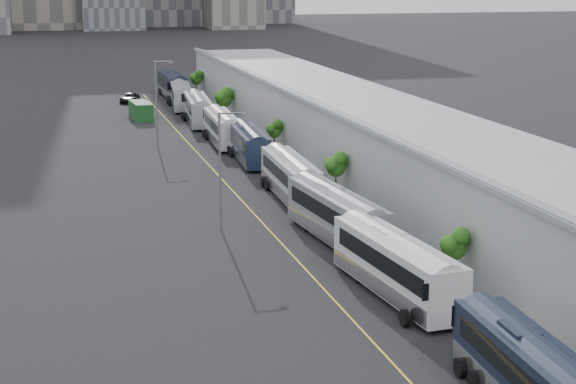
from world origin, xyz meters
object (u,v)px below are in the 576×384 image
object	(u,v)px
bus_3	(337,220)
bus_4	(290,180)
bus_5	(249,148)
bus_7	(198,112)
shipping_container	(141,111)
bus_2	(396,271)
suv	(130,98)
bus_6	(222,131)
street_lamp_far	(158,98)
bus_1	(533,384)
street_lamp_near	(222,163)
bus_8	(181,98)
bus_9	(173,87)

from	to	relation	value
bus_3	bus_4	world-z (taller)	bus_3
bus_5	bus_7	xyz separation A→B (m)	(-0.92, 25.82, 0.08)
bus_3	bus_5	xyz separation A→B (m)	(0.32, 30.60, -0.13)
bus_3	shipping_container	world-z (taller)	bus_3
bus_4	bus_5	xyz separation A→B (m)	(0.01, 16.51, -0.07)
bus_2	bus_4	bearing A→B (deg)	83.90
bus_3	suv	xyz separation A→B (m)	(-6.99, 79.32, -0.92)
bus_3	bus_6	distance (m)	41.48
bus_6	bus_5	bearing A→B (deg)	-83.85
bus_2	street_lamp_far	size ratio (longest dim) A/B	1.40
bus_5	bus_1	bearing A→B (deg)	-87.10
bus_2	bus_4	distance (m)	26.54
street_lamp_near	suv	size ratio (longest dim) A/B	1.75
bus_2	bus_6	size ratio (longest dim) A/B	1.05
bus_2	bus_3	xyz separation A→B (m)	(0.20, 12.45, 0.02)
bus_4	shipping_container	world-z (taller)	bus_4
bus_5	bus_3	bearing A→B (deg)	-87.24
bus_3	bus_7	xyz separation A→B (m)	(-0.60, 56.43, -0.05)
bus_8	bus_5	bearing A→B (deg)	-83.10
bus_3	shipping_container	bearing A→B (deg)	91.42
bus_7	bus_6	bearing A→B (deg)	-84.37
bus_1	bus_4	distance (m)	42.98
street_lamp_far	shipping_container	xyz separation A→B (m)	(0.24, 20.24, -4.29)
bus_3	shipping_container	size ratio (longest dim) A/B	2.20
bus_7	street_lamp_near	bearing A→B (deg)	-92.75
bus_1	shipping_container	distance (m)	91.58
bus_2	bus_9	xyz separation A→B (m)	(0.16, 95.54, 0.04)
bus_7	street_lamp_near	distance (m)	51.69
bus_9	street_lamp_near	distance (m)	78.21
bus_6	street_lamp_near	distance (m)	37.02
bus_6	bus_3	bearing A→B (deg)	-86.94
bus_1	bus_7	world-z (taller)	bus_7
street_lamp_far	bus_6	bearing A→B (deg)	-5.64
bus_7	bus_1	bearing A→B (deg)	-84.99
street_lamp_near	shipping_container	bearing A→B (deg)	89.88
suv	shipping_container	bearing A→B (deg)	-75.47
bus_5	bus_9	distance (m)	52.49
bus_9	street_lamp_far	bearing A→B (deg)	-101.08
bus_2	bus_8	distance (m)	83.54
bus_5	bus_8	world-z (taller)	bus_8
bus_1	street_lamp_near	world-z (taller)	street_lamp_near
street_lamp_near	street_lamp_far	xyz separation A→B (m)	(-0.12, 36.88, 0.25)
bus_4	shipping_container	size ratio (longest dim) A/B	2.10
bus_2	bus_1	bearing A→B (deg)	-94.84
bus_4	bus_2	bearing A→B (deg)	-89.12
bus_1	bus_2	distance (m)	16.44
bus_9	street_lamp_far	size ratio (longest dim) A/B	1.42
shipping_container	bus_6	bearing A→B (deg)	-76.12
bus_5	suv	bearing A→B (deg)	101.88
bus_3	bus_5	bearing A→B (deg)	84.27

